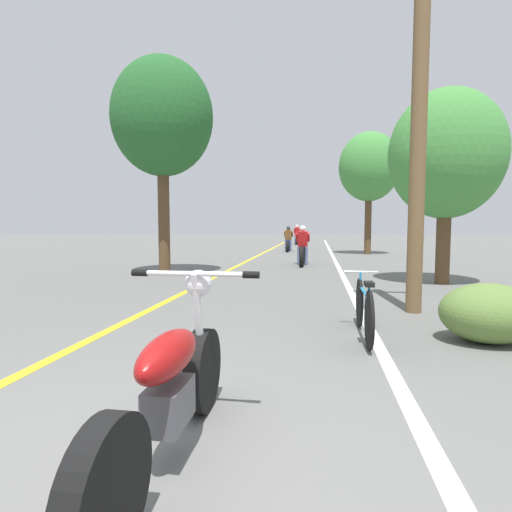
% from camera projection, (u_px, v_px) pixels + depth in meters
% --- Properties ---
extents(ground_plane, '(120.00, 120.00, 0.00)m').
position_uv_depth(ground_plane, '(123.00, 489.00, 2.07)').
color(ground_plane, '#60605E').
extents(lane_stripe_center, '(0.14, 48.00, 0.01)m').
position_uv_depth(lane_stripe_center, '(242.00, 264.00, 14.40)').
color(lane_stripe_center, yellow).
rests_on(lane_stripe_center, ground).
extents(lane_stripe_edge, '(0.14, 48.00, 0.01)m').
position_uv_depth(lane_stripe_edge, '(337.00, 265.00, 13.89)').
color(lane_stripe_edge, white).
rests_on(lane_stripe_edge, ground).
extents(utility_pole, '(1.10, 0.24, 5.99)m').
position_uv_depth(utility_pole, '(419.00, 113.00, 6.10)').
color(utility_pole, brown).
rests_on(utility_pole, ground).
extents(roadside_tree_right_near, '(2.59, 2.33, 4.51)m').
position_uv_depth(roadside_tree_right_near, '(446.00, 155.00, 9.22)').
color(roadside_tree_right_near, '#513A23').
rests_on(roadside_tree_right_near, ground).
extents(roadside_tree_right_far, '(2.85, 2.56, 5.82)m').
position_uv_depth(roadside_tree_right_far, '(369.00, 167.00, 18.96)').
color(roadside_tree_right_far, '#513A23').
rests_on(roadside_tree_right_far, ground).
extents(roadside_tree_left, '(2.82, 2.54, 5.99)m').
position_uv_depth(roadside_tree_left, '(162.00, 118.00, 11.00)').
color(roadside_tree_left, '#513A23').
rests_on(roadside_tree_left, ground).
extents(roadside_bush, '(1.10, 0.88, 0.70)m').
position_uv_depth(roadside_bush, '(489.00, 313.00, 4.65)').
color(roadside_bush, '#5B7A38').
rests_on(roadside_bush, ground).
extents(motorcycle_foreground, '(0.89, 1.97, 1.07)m').
position_uv_depth(motorcycle_foreground, '(171.00, 387.00, 2.30)').
color(motorcycle_foreground, black).
rests_on(motorcycle_foreground, ground).
extents(motorcycle_rider_lead, '(0.50, 2.17, 1.38)m').
position_uv_depth(motorcycle_rider_lead, '(303.00, 250.00, 13.94)').
color(motorcycle_rider_lead, black).
rests_on(motorcycle_rider_lead, ground).
extents(motorcycle_rider_mid, '(0.50, 1.94, 1.36)m').
position_uv_depth(motorcycle_rider_mid, '(288.00, 242.00, 21.38)').
color(motorcycle_rider_mid, black).
rests_on(motorcycle_rider_mid, ground).
extents(motorcycle_rider_far, '(0.50, 2.16, 1.44)m').
position_uv_depth(motorcycle_rider_far, '(297.00, 237.00, 29.57)').
color(motorcycle_rider_far, black).
rests_on(motorcycle_rider_far, ground).
extents(bicycle_parked, '(0.44, 1.69, 0.76)m').
position_uv_depth(bicycle_parked, '(364.00, 308.00, 4.91)').
color(bicycle_parked, black).
rests_on(bicycle_parked, ground).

